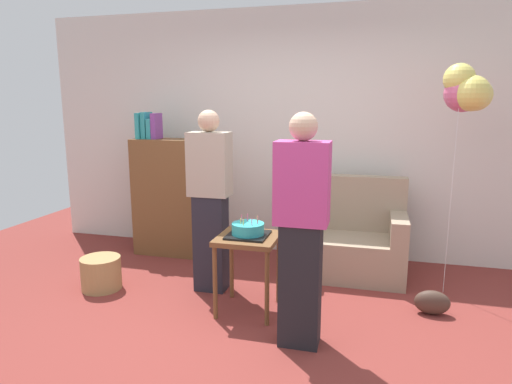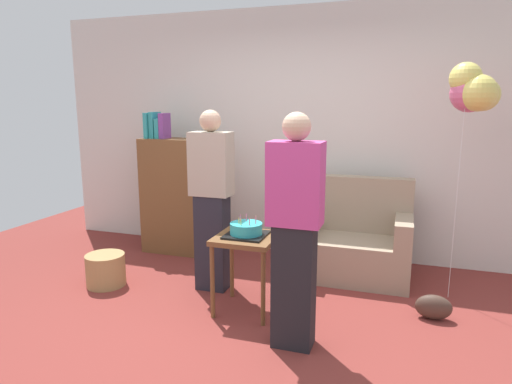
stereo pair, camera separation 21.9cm
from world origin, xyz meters
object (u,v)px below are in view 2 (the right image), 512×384
(couch, at_px, (353,242))
(person_blowing_candles, at_px, (212,200))
(birthday_cake, at_px, (246,230))
(bookshelf, at_px, (178,194))
(handbag, at_px, (434,307))
(side_table, at_px, (246,248))
(balloon_bunch, at_px, (474,91))
(person_holding_cake, at_px, (295,231))
(wicker_basket, at_px, (106,270))

(couch, distance_m, person_blowing_candles, 1.48)
(birthday_cake, height_order, person_blowing_candles, person_blowing_candles)
(bookshelf, xyz_separation_m, handbag, (2.71, -0.87, -0.57))
(person_blowing_candles, xyz_separation_m, handbag, (1.90, -0.02, -0.73))
(handbag, bearing_deg, birthday_cake, -167.87)
(bookshelf, relative_size, side_table, 2.49)
(handbag, xyz_separation_m, balloon_bunch, (0.22, 0.54, 1.68))
(bookshelf, distance_m, handbag, 2.90)
(person_blowing_candles, height_order, person_holding_cake, same)
(bookshelf, xyz_separation_m, side_table, (1.25, -1.19, -0.13))
(birthday_cake, bearing_deg, handbag, 12.13)
(wicker_basket, bearing_deg, handbag, 4.81)
(birthday_cake, distance_m, handbag, 1.61)
(side_table, height_order, person_blowing_candles, person_blowing_candles)
(couch, bearing_deg, side_table, -124.31)
(side_table, height_order, handbag, side_table)
(side_table, xyz_separation_m, balloon_bunch, (1.68, 0.86, 1.25))
(side_table, distance_m, balloon_bunch, 2.26)
(bookshelf, xyz_separation_m, wicker_basket, (-0.18, -1.12, -0.52))
(couch, height_order, side_table, couch)
(person_holding_cake, height_order, balloon_bunch, balloon_bunch)
(person_holding_cake, relative_size, handbag, 5.82)
(birthday_cake, height_order, handbag, birthday_cake)
(bookshelf, distance_m, birthday_cake, 1.72)
(side_table, bearing_deg, birthday_cake, 14.60)
(wicker_basket, xyz_separation_m, balloon_bunch, (3.10, 0.79, 1.63))
(side_table, bearing_deg, person_blowing_candles, 143.15)
(couch, xyz_separation_m, person_holding_cake, (-0.24, -1.49, 0.49))
(couch, xyz_separation_m, balloon_bunch, (0.94, -0.22, 1.44))
(person_blowing_candles, xyz_separation_m, wicker_basket, (-0.98, -0.26, -0.68))
(person_holding_cake, bearing_deg, side_table, -40.57)
(wicker_basket, bearing_deg, bookshelf, 80.77)
(wicker_basket, xyz_separation_m, handbag, (2.89, 0.24, -0.05))
(bookshelf, distance_m, wicker_basket, 1.24)
(birthday_cake, relative_size, person_blowing_candles, 0.20)
(wicker_basket, bearing_deg, couch, 24.96)
(person_blowing_candles, distance_m, wicker_basket, 1.23)
(person_blowing_candles, xyz_separation_m, person_holding_cake, (0.94, -0.74, 0.00))
(person_blowing_candles, xyz_separation_m, balloon_bunch, (2.12, 0.52, 0.95))
(person_holding_cake, bearing_deg, person_blowing_candles, -39.35)
(person_blowing_candles, height_order, balloon_bunch, balloon_bunch)
(person_blowing_candles, relative_size, person_holding_cake, 1.00)
(side_table, distance_m, person_blowing_candles, 0.63)
(bookshelf, relative_size, birthday_cake, 4.97)
(couch, height_order, person_blowing_candles, person_blowing_candles)
(person_holding_cake, xyz_separation_m, handbag, (0.97, 0.72, -0.73))
(bookshelf, bearing_deg, birthday_cake, -43.59)
(handbag, bearing_deg, balloon_bunch, 68.29)
(handbag, bearing_deg, side_table, -167.87)
(side_table, height_order, wicker_basket, side_table)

